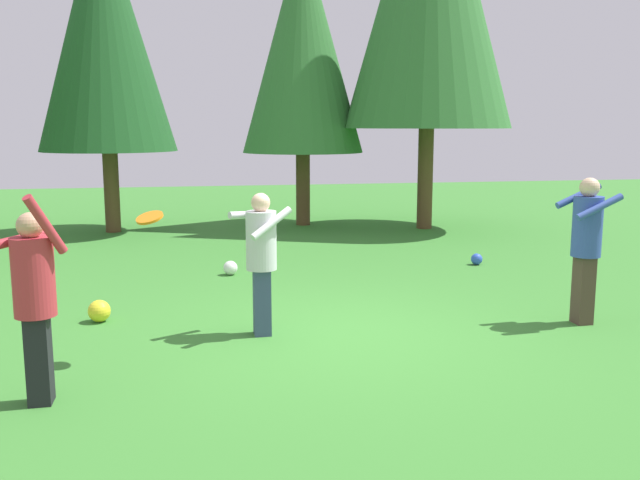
% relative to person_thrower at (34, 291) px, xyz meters
% --- Properties ---
extents(ground_plane, '(40.00, 40.00, 0.00)m').
position_rel_person_thrower_xyz_m(ground_plane, '(2.86, 1.44, -0.97)').
color(ground_plane, '#387A2D').
extents(person_thrower, '(0.67, 0.67, 1.80)m').
position_rel_person_thrower_xyz_m(person_thrower, '(0.00, 0.00, 0.00)').
color(person_thrower, black).
rests_on(person_thrower, ground_plane).
extents(person_catcher, '(0.70, 0.68, 1.60)m').
position_rel_person_thrower_xyz_m(person_catcher, '(2.05, 1.61, -0.03)').
color(person_catcher, '#38476B').
rests_on(person_catcher, ground_plane).
extents(person_bystander, '(0.62, 0.52, 1.74)m').
position_rel_person_thrower_xyz_m(person_bystander, '(5.84, 1.36, 0.06)').
color(person_bystander, '#4C382D').
rests_on(person_bystander, ground_plane).
extents(frisbee, '(0.38, 0.37, 0.12)m').
position_rel_person_thrower_xyz_m(frisbee, '(0.90, 0.98, 0.47)').
color(frisbee, orange).
extents(ball_yellow, '(0.27, 0.27, 0.27)m').
position_rel_person_thrower_xyz_m(ball_yellow, '(0.18, 2.48, -0.84)').
color(ball_yellow, yellow).
rests_on(ball_yellow, ground_plane).
extents(ball_white, '(0.23, 0.23, 0.23)m').
position_rel_person_thrower_xyz_m(ball_white, '(1.88, 4.85, -0.86)').
color(ball_white, white).
rests_on(ball_white, ground_plane).
extents(ball_blue, '(0.19, 0.19, 0.19)m').
position_rel_person_thrower_xyz_m(ball_blue, '(6.03, 4.90, -0.88)').
color(ball_blue, blue).
rests_on(ball_blue, ground_plane).
extents(tree_left, '(2.92, 2.92, 6.97)m').
position_rel_person_thrower_xyz_m(tree_left, '(-0.40, 9.89, 3.38)').
color(tree_left, brown).
rests_on(tree_left, ground_plane).
extents(tree_center, '(2.80, 2.80, 6.69)m').
position_rel_person_thrower_xyz_m(tree_center, '(3.92, 10.20, 3.21)').
color(tree_center, brown).
rests_on(tree_center, ground_plane).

